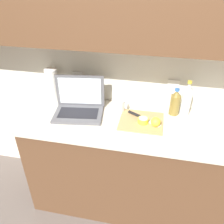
{
  "coord_description": "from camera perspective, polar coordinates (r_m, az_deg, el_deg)",
  "views": [
    {
      "loc": [
        -0.0,
        -1.45,
        1.91
      ],
      "look_at": [
        -0.3,
        -0.01,
        0.97
      ],
      "focal_mm": 38.0,
      "sensor_mm": 36.0,
      "label": 1
    }
  ],
  "objects": [
    {
      "name": "ground_plane",
      "position": [
        2.4,
        7.54,
        -20.62
      ],
      "size": [
        12.0,
        12.0,
        0.0
      ],
      "primitive_type": "plane",
      "color": "#564C47",
      "rests_on": "ground"
    },
    {
      "name": "wall_back",
      "position": [
        1.71,
        12.21,
        19.96
      ],
      "size": [
        5.2,
        0.38,
        2.6
      ],
      "color": "silver",
      "rests_on": "ground_plane"
    },
    {
      "name": "counter_unit",
      "position": [
        2.06,
        9.0,
        -12.95
      ],
      "size": [
        1.99,
        0.59,
        0.89
      ],
      "color": "brown",
      "rests_on": "ground_plane"
    },
    {
      "name": "laptop",
      "position": [
        1.88,
        -7.89,
        1.78
      ],
      "size": [
        0.41,
        0.32,
        0.28
      ],
      "rotation": [
        0.0,
        0.0,
        0.14
      ],
      "color": "#515156",
      "rests_on": "counter_unit"
    },
    {
      "name": "cutting_board",
      "position": [
        1.79,
        7.07,
        -2.24
      ],
      "size": [
        0.32,
        0.29,
        0.01
      ],
      "primitive_type": "cube",
      "color": "tan",
      "rests_on": "counter_unit"
    },
    {
      "name": "knife",
      "position": [
        1.83,
        6.39,
        -0.96
      ],
      "size": [
        0.26,
        0.16,
        0.02
      ],
      "rotation": [
        0.0,
        0.0,
        -0.5
      ],
      "color": "silver",
      "rests_on": "cutting_board"
    },
    {
      "name": "lemon_half_cut",
      "position": [
        1.76,
        7.5,
        -2.11
      ],
      "size": [
        0.08,
        0.08,
        0.04
      ],
      "color": "yellow",
      "rests_on": "cutting_board"
    },
    {
      "name": "lemon_whole_beside",
      "position": [
        1.73,
        10.49,
        -2.35
      ],
      "size": [
        0.07,
        0.07,
        0.07
      ],
      "color": "yellow",
      "rests_on": "cutting_board"
    },
    {
      "name": "bottle_green_soda",
      "position": [
        1.88,
        17.5,
        2.78
      ],
      "size": [
        0.07,
        0.07,
        0.29
      ],
      "color": "silver",
      "rests_on": "counter_unit"
    },
    {
      "name": "bottle_oil_tall",
      "position": [
        1.88,
        14.98,
        2.18
      ],
      "size": [
        0.08,
        0.08,
        0.22
      ],
      "color": "olive",
      "rests_on": "counter_unit"
    },
    {
      "name": "measuring_cup",
      "position": [
        1.89,
        1.66,
        1.63
      ],
      "size": [
        0.12,
        0.1,
        0.09
      ],
      "color": "silver",
      "rests_on": "counter_unit"
    },
    {
      "name": "paper_towel_roll",
      "position": [
        2.07,
        -14.1,
        6.43
      ],
      "size": [
        0.1,
        0.1,
        0.28
      ],
      "color": "white",
      "rests_on": "counter_unit"
    }
  ]
}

